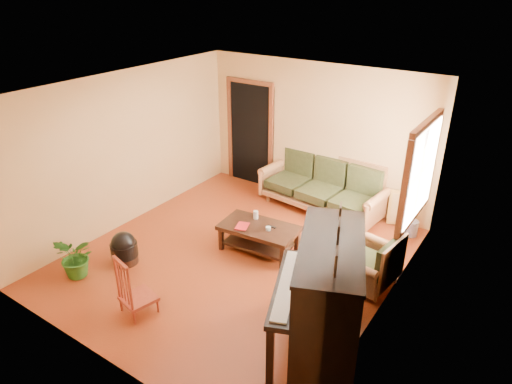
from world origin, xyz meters
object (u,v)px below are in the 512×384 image
Objects in this scene: footstool at (124,252)px; red_chair at (137,285)px; piano at (328,298)px; armchair at (370,259)px; coffee_table at (259,238)px; ceramic_crock at (411,228)px; sofa at (321,186)px; potted_plant at (76,258)px.

footstool is 0.47× the size of red_chair.
piano reaches higher than footstool.
footstool is (-3.23, -1.55, -0.22)m from armchair.
footstool is (-1.49, -1.41, -0.03)m from coffee_table.
coffee_table is 1.47× the size of armchair.
armchair is 3.13m from red_chair.
red_chair is (-0.48, -2.07, 0.20)m from coffee_table.
ceramic_crock is at bearing 44.25° from coffee_table.
sofa is at bearing -179.18° from ceramic_crock.
sofa is 2.71× the size of red_chair.
footstool is at bearing 160.93° from red_chair.
coffee_table is 1.87× the size of potted_plant.
piano is at bearing -56.67° from sofa.
piano is at bearing 11.75° from potted_plant.
piano is at bearing -80.71° from armchair.
armchair is at bearing 58.78° from red_chair.
potted_plant is at bearing -111.36° from sofa.
sofa is 3.90m from red_chair.
sofa is 8.47× the size of ceramic_crock.
red_chair is at bearing -93.85° from sofa.
coffee_table is at bearing -135.75° from ceramic_crock.
armchair reaches higher than potted_plant.
armchair is at bearing 69.02° from piano.
footstool is (-1.66, -3.18, -0.30)m from sofa.
piano is 3.31m from footstool.
sofa is 2.81× the size of armchair.
potted_plant reaches higher than coffee_table.
coffee_table is at bearing -89.71° from sofa.
coffee_table is 2.13m from red_chair.
armchair is 1.46m from piano.
coffee_table is 3.00× the size of footstool.
piano is at bearing 32.97° from red_chair.
piano is at bearing 2.09° from footstool.
armchair is 1.68m from ceramic_crock.
ceramic_crock is 0.42× the size of potted_plant.
piano is 3.99× the size of footstool.
red_chair is (-2.25, -0.78, -0.28)m from piano.
red_chair is 3.13× the size of ceramic_crock.
armchair is at bearing 25.63° from footstool.
coffee_table reaches higher than ceramic_crock.
footstool is at bearing -111.86° from sofa.
footstool is 4.63m from ceramic_crock.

